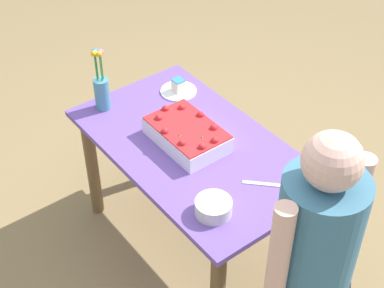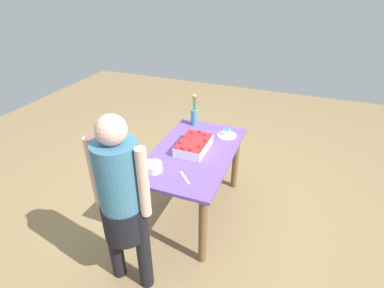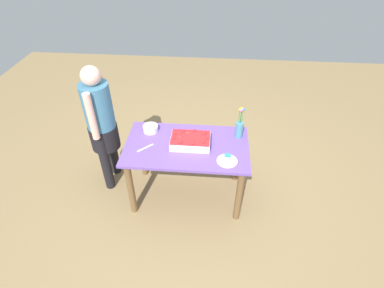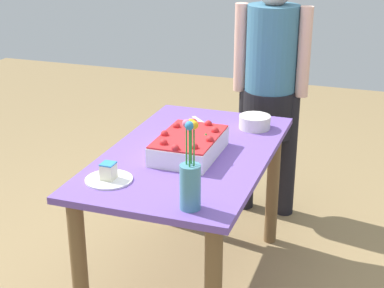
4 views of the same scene
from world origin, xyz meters
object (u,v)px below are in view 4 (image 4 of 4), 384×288
Objects in this scene: cake_knife at (201,122)px; flower_vase at (190,180)px; sheet_cake at (189,145)px; serving_plate_with_slice at (109,176)px; fruit_bowl at (255,122)px; person_standing at (270,81)px.

flower_vase reaches higher than cake_knife.
cake_knife is (-0.45, -0.09, -0.05)m from sheet_cake.
flower_vase is (0.12, 0.41, 0.10)m from serving_plate_with_slice.
person_standing is at bearing -176.17° from fruit_bowl.
person_standing is at bearing 170.44° from sheet_cake.
cake_knife is 1.00m from flower_vase.
serving_plate_with_slice is 0.43m from flower_vase.
serving_plate_with_slice is 0.56× the size of flower_vase.
flower_vase is at bearing -28.12° from cake_knife.
cake_knife is at bearing 171.04° from serving_plate_with_slice.
cake_knife is at bearing -26.33° from person_standing.
serving_plate_with_slice is at bearing -27.11° from fruit_bowl.
person_standing is at bearing -179.37° from flower_vase.
fruit_bowl is (0.00, 0.29, 0.03)m from cake_knife.
sheet_cake is at bearing -9.56° from person_standing.
fruit_bowl reaches higher than cake_knife.
flower_vase reaches higher than sheet_cake.
person_standing is at bearing 163.93° from serving_plate_with_slice.
serving_plate_with_slice is at bearing -16.07° from person_standing.
sheet_cake is 0.99m from person_standing.
cake_knife is 0.53× the size of flower_vase.
serving_plate_with_slice reaches higher than cake_knife.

